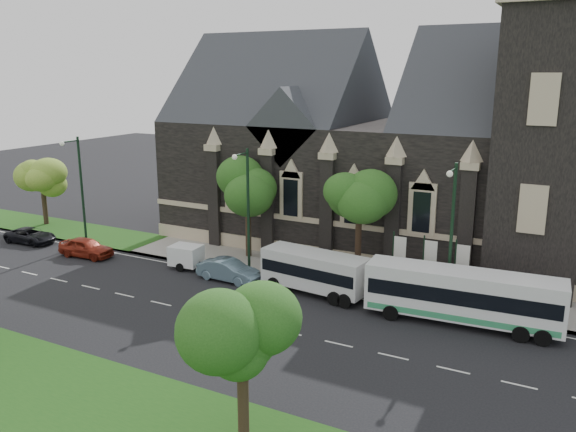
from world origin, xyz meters
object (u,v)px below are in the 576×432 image
Objects in this scene: street_lamp_near at (451,229)px; tour_coach at (463,295)px; banner_flag_left at (397,256)px; tree_walk_left at (251,185)px; street_lamp_mid at (247,205)px; box_trailer at (186,255)px; street_lamp_far at (80,185)px; sedan at (228,270)px; tree_park_east at (248,332)px; car_far_red at (86,247)px; tree_walk_far at (45,177)px; shuttle_bus at (315,270)px; banner_flag_center at (428,260)px; car_far_black at (31,236)px; banner_flag_right at (460,265)px; tree_walk_right at (364,195)px.

tour_coach is at bearing -50.78° from street_lamp_near.
tree_walk_left is at bearing 171.98° from banner_flag_left.
box_trailer is (-4.73, -0.89, -4.14)m from street_lamp_mid.
banner_flag_left is (10.29, 1.91, -2.73)m from street_lamp_mid.
street_lamp_far is 16.14m from sedan.
tree_park_east reaches higher than tour_coach.
box_trailer is 0.73× the size of car_far_red.
tree_walk_left reaches higher than tree_walk_far.
street_lamp_far is at bearing -176.34° from shuttle_bus.
tree_walk_left is at bearing 120.87° from tree_park_east.
tree_park_east is 1.57× the size of banner_flag_center.
street_lamp_mid reaches higher than car_far_red.
car_far_black is at bearing 179.03° from box_trailer.
tour_coach is 15.78m from sedan.
banner_flag_right is at bearing 3.60° from street_lamp_far.
car_far_red is at bearing -170.63° from banner_flag_center.
shuttle_bus is (-6.54, -2.92, -0.80)m from banner_flag_center.
street_lamp_far reaches higher than car_far_black.
box_trailer is at bearing -170.66° from banner_flag_center.
banner_flag_left reaches higher than car_far_red.
tree_walk_right is at bearing -78.32° from car_far_red.
tree_walk_far reaches higher than sedan.
street_lamp_mid is 1.24× the size of shuttle_bus.
street_lamp_near reaches higher than banner_flag_center.
tour_coach is 28.56m from car_far_red.
tree_park_east reaches higher than sedan.
tree_walk_right is 0.87× the size of street_lamp_far.
tree_walk_left is 12.66m from banner_flag_left.
tour_coach is (17.00, -5.08, -4.00)m from tree_walk_left.
car_far_black is (-15.68, -0.83, -0.34)m from box_trailer.
tree_walk_far is 1.93× the size of box_trailer.
banner_flag_center is 0.90× the size of car_far_red.
street_lamp_far is 26.50m from banner_flag_left.
street_lamp_far is at bearing -176.40° from banner_flag_right.
box_trailer is at bearing -159.31° from tree_walk_right.
banner_flag_right is at bearing 77.35° from tree_park_east.
banner_flag_left is (12.08, -1.70, -3.35)m from tree_walk_left.
tree_walk_right is at bearing 151.94° from street_lamp_near.
banner_flag_left is at bearing -84.29° from car_far_red.
car_far_black is (-19.86, -0.09, -0.11)m from sedan.
tree_park_east is 0.81× the size of tree_walk_right.
street_lamp_near reaches higher than tree_walk_left.
street_lamp_near is at bearing -89.59° from car_far_red.
car_far_black is at bearing 80.74° from car_far_red.
box_trailer is (-10.48, 0.12, -0.61)m from shuttle_bus.
banner_flag_center is at bearing -72.89° from sedan.
street_lamp_near is at bearing 76.89° from tree_park_east.
tree_walk_left is 14.67m from street_lamp_far.
banner_flag_right is 0.55× the size of shuttle_bus.
box_trailer is at bearing -174.34° from shuttle_bus.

